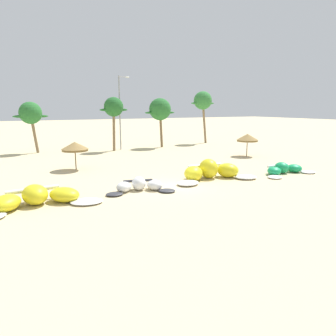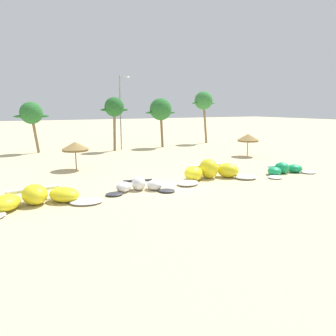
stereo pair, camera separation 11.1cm
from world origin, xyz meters
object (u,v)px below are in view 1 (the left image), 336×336
palm_left_of_gap (114,108)px  beach_umbrella_middle (247,138)px  beach_umbrella_near_van (75,146)px  palm_center_right (203,101)px  kite_far_left (36,198)px  palm_left (31,114)px  palm_center_left (160,110)px  kite_left (139,186)px  kite_center (284,169)px  kite_left_of_center (211,172)px  lamppost_west_center (120,109)px

palm_left_of_gap → beach_umbrella_middle: bearing=-43.7°
beach_umbrella_near_van → beach_umbrella_middle: 20.51m
palm_left_of_gap → palm_center_right: bearing=7.4°
kite_far_left → palm_left: 24.91m
beach_umbrella_middle → palm_center_left: (-5.55, 12.78, 3.28)m
kite_far_left → beach_umbrella_middle: bearing=20.0°
palm_left_of_gap → kite_far_left: bearing=-119.8°
palm_center_right → palm_left_of_gap: bearing=-172.6°
kite_left → kite_center: 13.99m
palm_left_of_gap → palm_center_left: bearing=4.2°
palm_center_left → kite_far_left: bearing=-131.7°
beach_umbrella_near_van → beach_umbrella_middle: bearing=-3.4°
palm_center_right → kite_far_left: bearing=-140.2°
kite_left_of_center → palm_center_right: 27.39m
palm_left → palm_center_right: 26.15m
beach_umbrella_middle → palm_center_right: (3.09, 14.33, 4.60)m
kite_center → kite_left: bearing=177.1°
beach_umbrella_near_van → palm_center_left: size_ratio=0.37×
beach_umbrella_near_van → palm_center_right: size_ratio=0.32×
kite_center → beach_umbrella_near_van: 19.68m
kite_left → lamppost_west_center: size_ratio=0.50×
kite_left → kite_left_of_center: size_ratio=0.66×
kite_left_of_center → palm_left: bearing=116.6°
kite_center → lamppost_west_center: (-7.45, 22.62, 5.23)m
palm_left_of_gap → beach_umbrella_near_van: bearing=-124.8°
kite_far_left → kite_left: 6.94m
kite_left → palm_left: 25.07m
kite_far_left → beach_umbrella_near_van: beach_umbrella_near_van is taller
palm_left → lamppost_west_center: 11.63m
palm_left → palm_center_left: (17.44, -2.49, 0.43)m
kite_left → palm_left_of_gap: bearing=76.0°
kite_far_left → palm_center_right: size_ratio=0.93×
kite_far_left → beach_umbrella_near_van: size_ratio=2.92×
kite_left_of_center → palm_center_left: 22.24m
kite_far_left → kite_left_of_center: size_ratio=1.03×
kite_left → beach_umbrella_middle: bearing=26.1°
kite_center → kite_far_left: bearing=178.8°
kite_left_of_center → lamppost_west_center: 21.77m
kite_center → palm_left: bearing=127.2°
palm_left_of_gap → palm_center_right: (15.91, 2.08, 1.03)m
kite_left → beach_umbrella_near_van: size_ratio=1.86×
kite_left_of_center → beach_umbrella_near_van: beach_umbrella_near_van is taller
palm_left → palm_center_right: palm_center_right is taller
palm_left → palm_center_right: (26.08, -0.94, 1.76)m
kite_left → beach_umbrella_middle: size_ratio=1.84×
palm_left_of_gap → lamppost_west_center: bearing=32.8°
palm_center_left → kite_center: bearing=-86.4°
kite_left → beach_umbrella_middle: beach_umbrella_middle is taller
palm_left → lamppost_west_center: size_ratio=0.65×
palm_left → palm_left_of_gap: (10.16, -3.02, 0.72)m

